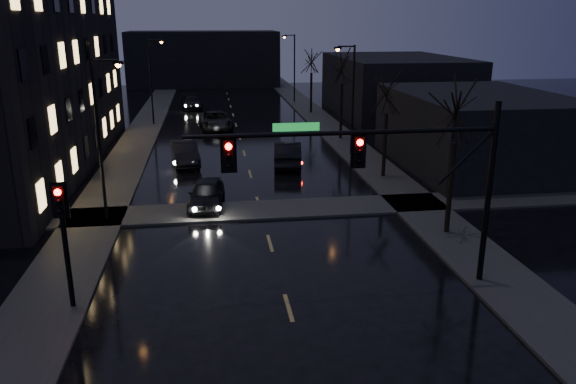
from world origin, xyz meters
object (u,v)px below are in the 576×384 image
object	(u,v)px
lead_car	(288,153)
oncoming_car_c	(216,120)
oncoming_car_b	(185,153)
oncoming_car_d	(192,102)
oncoming_car_a	(206,194)

from	to	relation	value
lead_car	oncoming_car_c	bearing A→B (deg)	-63.84
lead_car	oncoming_car_b	bearing A→B (deg)	-3.24
oncoming_car_d	oncoming_car_c	bearing A→B (deg)	-86.45
oncoming_car_a	lead_car	bearing A→B (deg)	61.80
oncoming_car_b	oncoming_car_a	bearing A→B (deg)	-88.71
oncoming_car_d	lead_car	world-z (taller)	lead_car
oncoming_car_a	oncoming_car_d	distance (m)	35.44
oncoming_car_b	oncoming_car_d	xyz separation A→B (m)	(-0.15, 25.65, -0.06)
oncoming_car_c	oncoming_car_a	bearing A→B (deg)	-97.07
oncoming_car_c	oncoming_car_b	bearing A→B (deg)	-105.26
oncoming_car_b	lead_car	xyz separation A→B (m)	(7.05, -1.36, 0.05)
oncoming_car_a	oncoming_car_c	xyz separation A→B (m)	(0.88, 22.49, 0.06)
oncoming_car_a	oncoming_car_d	bearing A→B (deg)	98.07
oncoming_car_a	oncoming_car_b	xyz separation A→B (m)	(-1.46, 9.75, 0.04)
oncoming_car_a	oncoming_car_d	size ratio (longest dim) A/B	0.88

